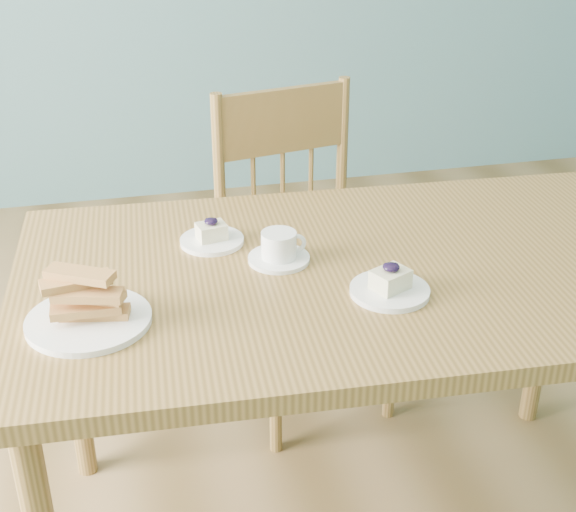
{
  "coord_description": "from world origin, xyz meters",
  "views": [
    {
      "loc": [
        -0.27,
        -1.4,
        1.64
      ],
      "look_at": [
        0.09,
        0.13,
        0.82
      ],
      "focal_mm": 50.0,
      "sensor_mm": 36.0,
      "label": 1
    }
  ],
  "objects_px": {
    "cheesecake_plate_far": "(212,237)",
    "coffee_cup": "(279,249)",
    "cheesecake_plate_near": "(390,286)",
    "biscotti_plate": "(87,307)",
    "dining_table": "(358,296)",
    "dining_chair": "(303,255)"
  },
  "relations": [
    {
      "from": "dining_chair",
      "to": "cheesecake_plate_near",
      "type": "distance_m",
      "value": 0.82
    },
    {
      "from": "coffee_cup",
      "to": "biscotti_plate",
      "type": "bearing_deg",
      "value": -155.22
    },
    {
      "from": "dining_chair",
      "to": "coffee_cup",
      "type": "xyz_separation_m",
      "value": [
        -0.2,
        -0.57,
        0.32
      ]
    },
    {
      "from": "cheesecake_plate_near",
      "to": "biscotti_plate",
      "type": "xyz_separation_m",
      "value": [
        -0.61,
        0.02,
        0.02
      ]
    },
    {
      "from": "dining_table",
      "to": "coffee_cup",
      "type": "xyz_separation_m",
      "value": [
        -0.17,
        0.06,
        0.11
      ]
    },
    {
      "from": "cheesecake_plate_near",
      "to": "coffee_cup",
      "type": "bearing_deg",
      "value": 134.38
    },
    {
      "from": "biscotti_plate",
      "to": "cheesecake_plate_near",
      "type": "bearing_deg",
      "value": -2.2
    },
    {
      "from": "cheesecake_plate_far",
      "to": "coffee_cup",
      "type": "height_order",
      "value": "coffee_cup"
    },
    {
      "from": "dining_chair",
      "to": "coffee_cup",
      "type": "height_order",
      "value": "dining_chair"
    },
    {
      "from": "dining_chair",
      "to": "cheesecake_plate_far",
      "type": "height_order",
      "value": "dining_chair"
    },
    {
      "from": "coffee_cup",
      "to": "biscotti_plate",
      "type": "xyz_separation_m",
      "value": [
        -0.42,
        -0.17,
        0.01
      ]
    },
    {
      "from": "dining_table",
      "to": "dining_chair",
      "type": "bearing_deg",
      "value": 89.85
    },
    {
      "from": "dining_table",
      "to": "coffee_cup",
      "type": "distance_m",
      "value": 0.21
    },
    {
      "from": "dining_table",
      "to": "cheesecake_plate_far",
      "type": "relative_size",
      "value": 10.43
    },
    {
      "from": "cheesecake_plate_far",
      "to": "dining_table",
      "type": "bearing_deg",
      "value": -31.34
    },
    {
      "from": "cheesecake_plate_near",
      "to": "biscotti_plate",
      "type": "relative_size",
      "value": 0.68
    },
    {
      "from": "coffee_cup",
      "to": "biscotti_plate",
      "type": "distance_m",
      "value": 0.45
    },
    {
      "from": "cheesecake_plate_far",
      "to": "cheesecake_plate_near",
      "type": "bearing_deg",
      "value": -44.32
    },
    {
      "from": "dining_table",
      "to": "biscotti_plate",
      "type": "distance_m",
      "value": 0.61
    },
    {
      "from": "dining_chair",
      "to": "biscotti_plate",
      "type": "height_order",
      "value": "dining_chair"
    },
    {
      "from": "coffee_cup",
      "to": "cheesecake_plate_near",
      "type": "bearing_deg",
      "value": -43.09
    },
    {
      "from": "cheesecake_plate_far",
      "to": "biscotti_plate",
      "type": "bearing_deg",
      "value": -134.08
    }
  ]
}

